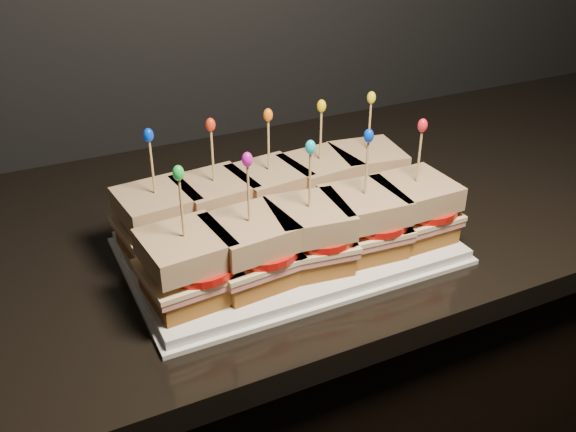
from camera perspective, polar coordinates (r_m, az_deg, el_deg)
name	(u,v)px	position (r m, az deg, el deg)	size (l,w,h in m)	color
cabinet	(285,428)	(1.23, -0.25, -18.34)	(2.45, 0.59, 0.85)	black
granite_slab	(285,216)	(0.95, -0.31, -0.04)	(2.49, 0.63, 0.03)	black
platter	(288,247)	(0.83, 0.00, -2.77)	(0.40, 0.25, 0.02)	white
platter_rim	(288,251)	(0.83, 0.00, -3.12)	(0.41, 0.26, 0.01)	white
sandwich_0_bread_bot	(160,239)	(0.82, -11.28, -2.04)	(0.09, 0.09, 0.02)	#623011
sandwich_0_ham	(159,228)	(0.81, -11.39, -1.07)	(0.10, 0.09, 0.01)	#CC7063
sandwich_0_cheese	(159,223)	(0.81, -11.44, -0.64)	(0.10, 0.09, 0.01)	beige
sandwich_0_tomato	(169,218)	(0.80, -10.55, -0.18)	(0.09, 0.09, 0.01)	red
sandwich_0_bread_top	(156,204)	(0.80, -11.62, 1.05)	(0.09, 0.09, 0.03)	brown
sandwich_0_pick	(153,170)	(0.78, -11.95, 3.98)	(0.00, 0.00, 0.09)	tan
sandwich_0_frill	(148,135)	(0.76, -12.30, 7.05)	(0.01, 0.01, 0.02)	#0332DB
sandwich_1_bread_bot	(217,226)	(0.84, -6.34, -0.89)	(0.09, 0.09, 0.02)	#623011
sandwich_1_ham	(216,215)	(0.83, -6.40, 0.07)	(0.10, 0.09, 0.01)	#CC7063
sandwich_1_cheese	(216,210)	(0.83, -6.43, 0.49)	(0.10, 0.09, 0.01)	beige
sandwich_1_tomato	(226,205)	(0.82, -5.53, 0.94)	(0.09, 0.09, 0.01)	red
sandwich_1_bread_top	(215,192)	(0.82, -6.53, 2.16)	(0.09, 0.09, 0.03)	brown
sandwich_1_pick	(213,159)	(0.80, -6.71, 5.05)	(0.00, 0.00, 0.09)	tan
sandwich_1_frill	(211,125)	(0.78, -6.90, 8.07)	(0.01, 0.01, 0.02)	red
sandwich_2_bread_bot	(270,214)	(0.86, -1.64, 0.21)	(0.09, 0.09, 0.02)	#623011
sandwich_2_ham	(269,203)	(0.86, -1.66, 1.15)	(0.10, 0.09, 0.01)	#CC7063
sandwich_2_cheese	(269,199)	(0.85, -1.67, 1.56)	(0.10, 0.09, 0.01)	beige
sandwich_2_tomato	(279,194)	(0.85, -0.77, 2.01)	(0.09, 0.09, 0.01)	red
sandwich_2_bread_top	(269,180)	(0.84, -1.69, 3.20)	(0.09, 0.09, 0.03)	brown
sandwich_2_pick	(269,148)	(0.82, -1.74, 6.03)	(0.00, 0.00, 0.09)	tan
sandwich_2_frill	(268,115)	(0.81, -1.79, 8.97)	(0.01, 0.01, 0.02)	orange
sandwich_3_bread_bot	(319,202)	(0.89, 2.77, 1.23)	(0.09, 0.09, 0.02)	#623011
sandwich_3_ham	(319,192)	(0.89, 2.79, 2.15)	(0.10, 0.09, 0.01)	#CC7063
sandwich_3_cheese	(319,187)	(0.88, 2.81, 2.56)	(0.10, 0.09, 0.01)	beige
sandwich_3_tomato	(329,183)	(0.88, 3.69, 2.99)	(0.09, 0.09, 0.01)	red
sandwich_3_bread_top	(320,169)	(0.87, 2.85, 4.15)	(0.09, 0.09, 0.03)	brown
sandwich_3_pick	(321,138)	(0.85, 2.92, 6.90)	(0.00, 0.00, 0.09)	tan
sandwich_3_frill	(322,106)	(0.84, 3.00, 9.75)	(0.01, 0.01, 0.02)	yellow
sandwich_4_bread_bot	(365,191)	(0.93, 6.88, 2.18)	(0.09, 0.09, 0.02)	#623011
sandwich_4_ham	(366,181)	(0.92, 6.94, 3.08)	(0.10, 0.09, 0.01)	#CC7063
sandwich_4_cheese	(366,177)	(0.92, 6.96, 3.47)	(0.10, 0.09, 0.01)	beige
sandwich_4_tomato	(376,172)	(0.92, 7.83, 3.88)	(0.09, 0.09, 0.01)	red
sandwich_4_bread_top	(367,159)	(0.91, 7.06, 5.01)	(0.09, 0.09, 0.03)	brown
sandwich_4_pick	(369,129)	(0.89, 7.24, 7.66)	(0.00, 0.00, 0.09)	tan
sandwich_4_frill	(371,98)	(0.87, 7.42, 10.40)	(0.01, 0.01, 0.02)	yellow
sandwich_5_bread_bot	(189,286)	(0.73, -8.81, -6.20)	(0.09, 0.09, 0.02)	#623011
sandwich_5_ham	(188,274)	(0.72, -8.91, -5.16)	(0.10, 0.09, 0.01)	#CC7063
sandwich_5_cheese	(187,269)	(0.72, -8.95, -4.70)	(0.10, 0.09, 0.01)	beige
sandwich_5_tomato	(199,264)	(0.71, -7.93, -4.21)	(0.09, 0.09, 0.01)	red
sandwich_5_bread_top	(185,248)	(0.70, -9.12, -2.86)	(0.09, 0.09, 0.03)	brown
sandwich_5_pick	(182,212)	(0.68, -9.41, 0.37)	(0.00, 0.00, 0.09)	tan
sandwich_5_frill	(178,173)	(0.66, -9.73, 3.79)	(0.01, 0.01, 0.02)	green
sandwich_6_bread_bot	(251,270)	(0.75, -3.31, -4.80)	(0.09, 0.09, 0.02)	#623011
sandwich_6_ham	(251,258)	(0.74, -3.35, -3.77)	(0.10, 0.09, 0.01)	#CC7063
sandwich_6_cheese	(250,253)	(0.74, -3.36, -3.31)	(0.10, 0.09, 0.01)	beige
sandwich_6_tomato	(262,248)	(0.73, -2.33, -2.82)	(0.09, 0.09, 0.01)	red
sandwich_6_bread_top	(250,233)	(0.72, -3.43, -1.50)	(0.09, 0.09, 0.03)	brown
sandwich_6_pick	(248,197)	(0.70, -3.53, 1.68)	(0.00, 0.00, 0.09)	tan
sandwich_6_frill	(247,160)	(0.68, -3.65, 5.03)	(0.01, 0.01, 0.02)	#C512A8
sandwich_7_bread_bot	(308,254)	(0.78, 1.83, -3.44)	(0.09, 0.09, 0.02)	#623011
sandwich_7_ham	(309,243)	(0.77, 1.85, -2.43)	(0.10, 0.09, 0.01)	#CC7063
sandwich_7_cheese	(309,238)	(0.76, 1.86, -1.98)	(0.10, 0.09, 0.01)	beige
sandwich_7_tomato	(320,233)	(0.76, 2.88, -1.50)	(0.09, 0.09, 0.01)	red
sandwich_7_bread_top	(309,218)	(0.75, 1.89, -0.21)	(0.09, 0.09, 0.03)	brown
sandwich_7_pick	(310,184)	(0.73, 1.95, 2.88)	(0.00, 0.00, 0.09)	tan
sandwich_7_frill	(310,147)	(0.71, 2.01, 6.13)	(0.01, 0.01, 0.02)	#14B8C6
sandwich_8_bread_bot	(362,240)	(0.81, 6.58, -2.15)	(0.09, 0.09, 0.02)	#623011
sandwich_8_ham	(363,229)	(0.80, 6.65, -1.17)	(0.10, 0.09, 0.01)	#CC7063
sandwich_8_cheese	(363,224)	(0.80, 6.68, -0.74)	(0.10, 0.09, 0.01)	beige
sandwich_8_tomato	(374,219)	(0.80, 7.67, -0.27)	(0.09, 0.09, 0.01)	red
sandwich_8_bread_top	(364,205)	(0.78, 6.79, 0.98)	(0.09, 0.09, 0.03)	brown
sandwich_8_pick	(366,171)	(0.76, 6.98, 3.96)	(0.00, 0.00, 0.09)	tan
sandwich_8_frill	(369,136)	(0.75, 7.19, 7.08)	(0.01, 0.01, 0.02)	#0532D2
sandwich_9_bread_bot	(412,227)	(0.85, 10.93, -0.96)	(0.09, 0.09, 0.02)	#623011
sandwich_9_ham	(413,216)	(0.84, 11.03, -0.01)	(0.10, 0.09, 0.01)	#CC7063
sandwich_9_cheese	(413,211)	(0.84, 11.07, 0.41)	(0.10, 0.09, 0.01)	beige
sandwich_9_tomato	(424,206)	(0.84, 12.02, 0.85)	(0.09, 0.09, 0.01)	red
sandwich_9_bread_top	(415,193)	(0.82, 11.25, 2.06)	(0.09, 0.09, 0.03)	brown
sandwich_9_pick	(419,160)	(0.81, 11.56, 4.91)	(0.00, 0.00, 0.09)	tan
sandwich_9_frill	(423,125)	(0.79, 11.88, 7.89)	(0.01, 0.01, 0.02)	red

